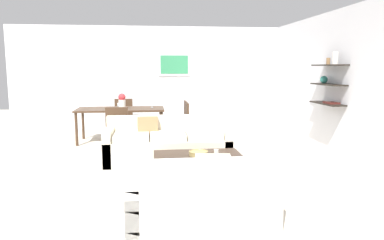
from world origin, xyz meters
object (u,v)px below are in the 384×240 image
loveseat_white (200,196)px  wine_glass_foot (119,105)px  sofa_beige (167,145)px  decorative_bowl (199,153)px  coffee_table (199,169)px  dining_table (121,111)px  candle_jar (216,152)px  dining_chair_right_near (182,119)px  dining_chair_foot (118,125)px  wine_glass_right_far (152,102)px  centerpiece_vase (122,101)px  dining_chair_right_far (181,117)px  wine_glass_head (122,101)px  dining_chair_head (124,114)px

loveseat_white → wine_glass_foot: wine_glass_foot is taller
sofa_beige → loveseat_white: same height
loveseat_white → decorative_bowl: size_ratio=5.42×
sofa_beige → wine_glass_foot: 1.84m
coffee_table → dining_table: size_ratio=0.67×
dining_table → candle_jar: bearing=-61.7°
loveseat_white → wine_glass_foot: bearing=106.0°
sofa_beige → decorative_bowl: 1.28m
dining_chair_right_near → dining_chair_foot: bearing=-154.5°
loveseat_white → dining_chair_right_near: bearing=87.5°
loveseat_white → decorative_bowl: 1.46m
decorative_bowl → wine_glass_right_far: (-0.65, 3.17, 0.45)m
sofa_beige → loveseat_white: bearing=-85.1°
coffee_table → centerpiece_vase: bearing=113.0°
dining_table → dining_chair_right_near: dining_chair_right_near is taller
sofa_beige → dining_chair_foot: size_ratio=2.47×
wine_glass_foot → coffee_table: bearing=-63.6°
dining_chair_right_near → centerpiece_vase: bearing=172.6°
coffee_table → dining_chair_right_far: (0.01, 3.32, 0.31)m
decorative_bowl → dining_table: 3.36m
dining_chair_right_far → dining_chair_foot: same height
centerpiece_vase → sofa_beige: bearing=-63.3°
dining_chair_foot → dining_chair_right_far: bearing=37.7°
loveseat_white → coffee_table: size_ratio=1.20×
wine_glass_right_far → centerpiece_vase: size_ratio=0.53×
dining_table → dining_chair_foot: 0.87m
decorative_bowl → candle_jar: candle_jar is taller
decorative_bowl → candle_jar: (0.27, 0.04, -0.00)m
loveseat_white → dining_table: loveseat_white is taller
wine_glass_head → centerpiece_vase: bearing=-84.6°
dining_chair_right_far → wine_glass_head: bearing=172.2°
sofa_beige → decorative_bowl: sofa_beige is taller
candle_jar → sofa_beige: bearing=119.8°
candle_jar → decorative_bowl: bearing=-171.4°
dining_chair_head → wine_glass_foot: size_ratio=5.47×
wine_glass_foot → sofa_beige: bearing=-56.8°
decorative_bowl → wine_glass_head: (-1.36, 3.45, 0.47)m
candle_jar → dining_table: dining_table is taller
wine_glass_head → loveseat_white: bearing=-76.4°
loveseat_white → centerpiece_vase: bearing=104.3°
dining_chair_foot → wine_glass_foot: size_ratio=5.47×
dining_table → centerpiece_vase: size_ratio=5.73×
dining_chair_right_near → wine_glass_right_far: (-0.66, 0.31, 0.37)m
loveseat_white → dining_table: (-1.18, 4.51, 0.39)m
decorative_bowl → dining_chair_foot: dining_chair_foot is taller
dining_table → dining_chair_right_near: (1.37, -0.20, -0.18)m
coffee_table → centerpiece_vase: 3.44m
decorative_bowl → dining_chair_right_near: dining_chair_right_near is taller
decorative_bowl → wine_glass_head: wine_glass_head is taller
wine_glass_head → centerpiece_vase: size_ratio=0.58×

